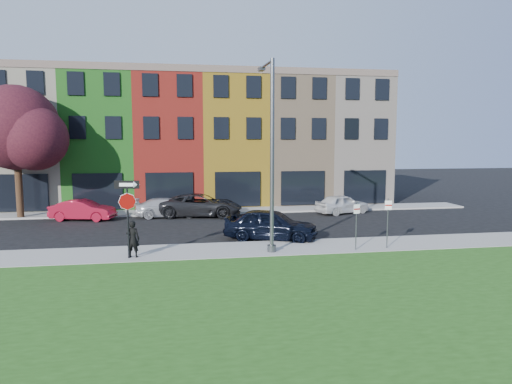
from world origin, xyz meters
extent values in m
plane|color=black|center=(0.00, 0.00, 0.00)|extent=(120.00, 120.00, 0.00)
cube|color=gray|center=(2.00, 3.00, 0.06)|extent=(40.00, 3.00, 0.12)
cube|color=gray|center=(-3.00, 15.00, 0.06)|extent=(40.00, 2.40, 0.12)
cube|color=beige|center=(-15.00, 21.20, 5.00)|extent=(5.00, 10.00, 10.00)
cube|color=#2F8D26|center=(-10.00, 21.20, 5.00)|extent=(5.00, 10.00, 10.00)
cube|color=#B5271E|center=(-5.00, 21.20, 5.00)|extent=(5.00, 10.00, 10.00)
cube|color=gold|center=(0.00, 21.20, 5.00)|extent=(5.00, 10.00, 10.00)
cube|color=#998063|center=(5.00, 21.20, 5.00)|extent=(5.00, 10.00, 10.00)
cube|color=#B7A99B|center=(10.00, 21.20, 5.00)|extent=(5.00, 10.00, 10.00)
cube|color=black|center=(-2.50, 16.14, 1.50)|extent=(30.00, 0.12, 2.60)
cylinder|color=black|center=(-6.42, 2.17, 1.73)|extent=(0.08, 0.08, 3.23)
cylinder|color=white|center=(-6.42, 2.15, 2.54)|extent=(0.73, 0.17, 0.73)
cylinder|color=#8F0B07|center=(-6.42, 2.13, 2.54)|extent=(0.68, 0.15, 0.69)
cube|color=black|center=(-6.42, 2.15, 3.25)|extent=(1.04, 0.23, 0.34)
cube|color=white|center=(-6.42, 2.12, 3.25)|extent=(0.65, 0.14, 0.14)
imported|color=black|center=(-6.26, 2.27, 0.91)|extent=(0.77, 0.67, 1.58)
imported|color=black|center=(0.33, 5.17, 0.81)|extent=(5.28, 6.11, 1.62)
imported|color=maroon|center=(-10.42, 12.92, 0.67)|extent=(3.15, 4.65, 1.33)
imported|color=#A7A6AB|center=(-5.05, 13.28, 0.63)|extent=(1.96, 4.45, 1.27)
imported|color=black|center=(-2.88, 13.21, 0.77)|extent=(4.32, 6.35, 1.54)
imported|color=silver|center=(6.95, 12.83, 0.68)|extent=(4.09, 4.97, 1.35)
cylinder|color=#4E5153|center=(-0.21, 2.26, 4.36)|extent=(0.18, 0.18, 8.48)
cylinder|color=#4E5153|center=(-0.21, 2.26, 0.27)|extent=(0.40, 0.40, 0.30)
cylinder|color=#4E5153|center=(-0.26, 3.26, 8.50)|extent=(0.22, 2.00, 0.12)
cube|color=#4E5153|center=(-0.32, 4.36, 8.45)|extent=(0.28, 0.56, 0.16)
cylinder|color=#4E5153|center=(3.64, 1.97, 1.22)|extent=(0.05, 0.05, 2.19)
cube|color=white|center=(3.64, 1.94, 2.01)|extent=(0.32, 0.09, 0.42)
cube|color=#8F0B07|center=(3.64, 1.92, 2.01)|extent=(0.31, 0.08, 0.06)
cylinder|color=#4E5153|center=(5.22, 2.11, 1.29)|extent=(0.05, 0.05, 2.33)
cube|color=white|center=(5.22, 2.08, 2.13)|extent=(0.32, 0.07, 0.42)
cube|color=#8F0B07|center=(5.22, 2.06, 2.13)|extent=(0.32, 0.06, 0.06)
cylinder|color=black|center=(-14.57, 14.20, 2.07)|extent=(0.44, 0.44, 3.90)
sphere|color=black|center=(-14.57, 14.20, 5.92)|extent=(5.43, 5.43, 5.43)
sphere|color=black|center=(-13.22, 13.39, 5.24)|extent=(4.07, 4.07, 4.07)
sphere|color=black|center=(-15.80, 15.15, 5.37)|extent=(3.80, 3.80, 3.80)
sphere|color=black|center=(-14.30, 14.74, 6.87)|extent=(3.26, 3.26, 3.26)
camera|label=1|loc=(-4.21, -17.40, 5.06)|focal=32.00mm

